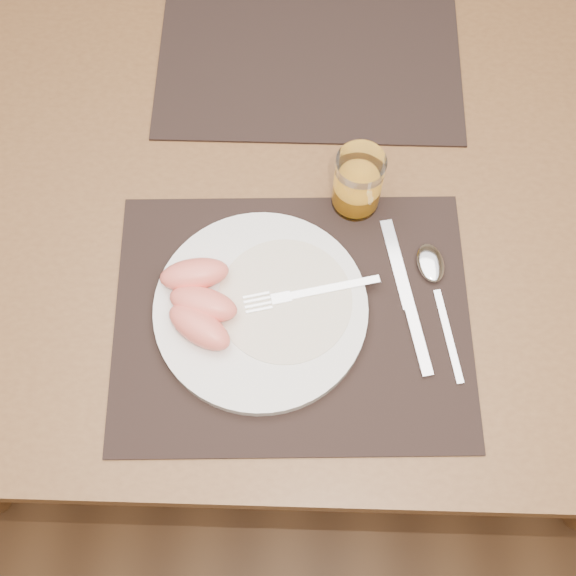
{
  "coord_description": "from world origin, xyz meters",
  "views": [
    {
      "loc": [
        0.01,
        -0.54,
        1.61
      ],
      "look_at": [
        -0.0,
        -0.19,
        0.77
      ],
      "focal_mm": 45.0,
      "sensor_mm": 36.0,
      "label": 1
    }
  ],
  "objects_px": {
    "plate": "(261,309)",
    "fork": "(300,294)",
    "spoon": "(433,273)",
    "placemat_far": "(309,46)",
    "placemat_near": "(292,318)",
    "table": "(292,201)",
    "knife": "(410,309)",
    "juice_glass": "(358,184)"
  },
  "relations": [
    {
      "from": "placemat_far",
      "to": "plate",
      "type": "relative_size",
      "value": 1.67
    },
    {
      "from": "fork",
      "to": "spoon",
      "type": "bearing_deg",
      "value": 12.86
    },
    {
      "from": "placemat_near",
      "to": "placemat_far",
      "type": "height_order",
      "value": "same"
    },
    {
      "from": "spoon",
      "to": "knife",
      "type": "bearing_deg",
      "value": -123.13
    },
    {
      "from": "table",
      "to": "knife",
      "type": "distance_m",
      "value": 0.27
    },
    {
      "from": "plate",
      "to": "knife",
      "type": "bearing_deg",
      "value": 2.44
    },
    {
      "from": "placemat_far",
      "to": "juice_glass",
      "type": "bearing_deg",
      "value": -76.16
    },
    {
      "from": "placemat_near",
      "to": "knife",
      "type": "xyz_separation_m",
      "value": [
        0.15,
        0.02,
        0.0
      ]
    },
    {
      "from": "placemat_near",
      "to": "knife",
      "type": "relative_size",
      "value": 2.06
    },
    {
      "from": "placemat_far",
      "to": "fork",
      "type": "relative_size",
      "value": 2.59
    },
    {
      "from": "table",
      "to": "placemat_far",
      "type": "height_order",
      "value": "placemat_far"
    },
    {
      "from": "plate",
      "to": "table",
      "type": "bearing_deg",
      "value": 80.78
    },
    {
      "from": "fork",
      "to": "juice_glass",
      "type": "distance_m",
      "value": 0.17
    },
    {
      "from": "knife",
      "to": "placemat_far",
      "type": "bearing_deg",
      "value": 107.49
    },
    {
      "from": "plate",
      "to": "spoon",
      "type": "bearing_deg",
      "value": 14.43
    },
    {
      "from": "table",
      "to": "plate",
      "type": "distance_m",
      "value": 0.24
    },
    {
      "from": "plate",
      "to": "spoon",
      "type": "distance_m",
      "value": 0.23
    },
    {
      "from": "plate",
      "to": "fork",
      "type": "xyz_separation_m",
      "value": [
        0.05,
        0.02,
        0.01
      ]
    },
    {
      "from": "placemat_far",
      "to": "knife",
      "type": "bearing_deg",
      "value": -72.51
    },
    {
      "from": "juice_glass",
      "to": "table",
      "type": "bearing_deg",
      "value": 151.18
    },
    {
      "from": "table",
      "to": "placemat_far",
      "type": "bearing_deg",
      "value": 84.7
    },
    {
      "from": "spoon",
      "to": "fork",
      "type": "bearing_deg",
      "value": -167.14
    },
    {
      "from": "placemat_near",
      "to": "spoon",
      "type": "relative_size",
      "value": 2.35
    },
    {
      "from": "plate",
      "to": "juice_glass",
      "type": "distance_m",
      "value": 0.21
    },
    {
      "from": "plate",
      "to": "spoon",
      "type": "xyz_separation_m",
      "value": [
        0.22,
        0.06,
        -0.0
      ]
    },
    {
      "from": "plate",
      "to": "spoon",
      "type": "height_order",
      "value": "plate"
    },
    {
      "from": "placemat_near",
      "to": "knife",
      "type": "height_order",
      "value": "knife"
    },
    {
      "from": "placemat_near",
      "to": "fork",
      "type": "relative_size",
      "value": 2.59
    },
    {
      "from": "table",
      "to": "placemat_near",
      "type": "bearing_deg",
      "value": -88.55
    },
    {
      "from": "table",
      "to": "fork",
      "type": "bearing_deg",
      "value": -85.77
    },
    {
      "from": "placemat_far",
      "to": "plate",
      "type": "distance_m",
      "value": 0.44
    },
    {
      "from": "plate",
      "to": "fork",
      "type": "height_order",
      "value": "fork"
    },
    {
      "from": "placemat_far",
      "to": "knife",
      "type": "height_order",
      "value": "knife"
    },
    {
      "from": "fork",
      "to": "table",
      "type": "bearing_deg",
      "value": 94.23
    },
    {
      "from": "plate",
      "to": "fork",
      "type": "relative_size",
      "value": 1.56
    },
    {
      "from": "placemat_near",
      "to": "placemat_far",
      "type": "relative_size",
      "value": 1.0
    },
    {
      "from": "fork",
      "to": "spoon",
      "type": "xyz_separation_m",
      "value": [
        0.17,
        0.04,
        -0.01
      ]
    },
    {
      "from": "placemat_far",
      "to": "spoon",
      "type": "bearing_deg",
      "value": -66.23
    },
    {
      "from": "placemat_far",
      "to": "spoon",
      "type": "xyz_separation_m",
      "value": [
        0.17,
        -0.38,
        0.01
      ]
    },
    {
      "from": "spoon",
      "to": "placemat_far",
      "type": "bearing_deg",
      "value": 113.77
    },
    {
      "from": "plate",
      "to": "knife",
      "type": "relative_size",
      "value": 1.24
    },
    {
      "from": "table",
      "to": "spoon",
      "type": "xyz_separation_m",
      "value": [
        0.19,
        -0.16,
        0.09
      ]
    }
  ]
}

